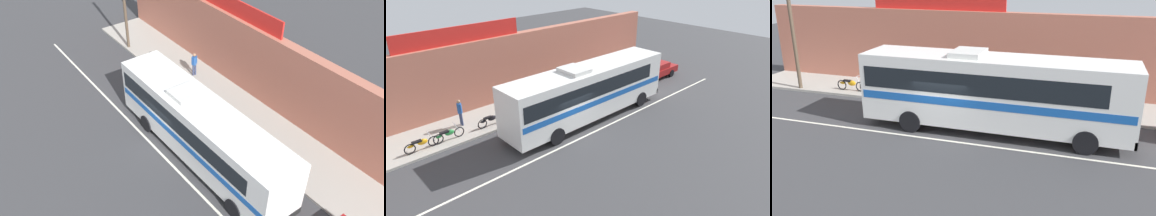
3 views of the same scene
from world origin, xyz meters
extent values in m
plane|color=#3A3A3D|center=(0.00, 0.00, 0.00)|extent=(70.00, 70.00, 0.00)
cube|color=#A8A399|center=(0.00, 5.20, 0.07)|extent=(30.00, 3.60, 0.14)
cube|color=#B26651|center=(0.00, 7.35, 2.40)|extent=(30.00, 0.70, 4.80)
cube|color=red|center=(-3.00, 7.35, 5.35)|extent=(8.52, 0.12, 1.10)
cube|color=silver|center=(0.00, -0.80, 0.00)|extent=(30.00, 0.14, 0.01)
cube|color=white|center=(2.18, 0.85, 1.99)|extent=(12.24, 2.48, 3.10)
cube|color=black|center=(1.69, 0.85, 2.54)|extent=(10.77, 2.50, 0.96)
cube|color=#1956B2|center=(2.18, 0.85, 1.69)|extent=(11.99, 2.50, 0.36)
cube|color=black|center=(8.26, 0.85, 2.44)|extent=(0.04, 2.24, 1.40)
cube|color=black|center=(8.25, 0.85, 0.62)|extent=(0.12, 2.48, 0.36)
cube|color=silver|center=(0.95, 0.85, 3.66)|extent=(1.40, 1.74, 0.24)
cylinder|color=black|center=(6.34, 2.00, 0.52)|extent=(1.04, 0.32, 1.04)
cylinder|color=black|center=(6.34, -0.30, 0.52)|extent=(1.04, 0.32, 1.04)
cylinder|color=black|center=(-1.50, 2.00, 0.52)|extent=(1.04, 0.32, 1.04)
cylinder|color=black|center=(-1.50, -0.30, 0.52)|extent=(1.04, 0.32, 1.04)
cylinder|color=brown|center=(-10.90, 3.70, 3.79)|extent=(0.22, 0.22, 7.29)
torus|color=black|center=(-5.35, 4.13, 0.45)|extent=(0.62, 0.06, 0.62)
torus|color=black|center=(-6.61, 4.13, 0.45)|extent=(0.62, 0.06, 0.62)
cylinder|color=silver|center=(-5.43, 4.13, 0.75)|extent=(0.34, 0.04, 0.65)
cylinder|color=silver|center=(-5.53, 4.13, 1.07)|extent=(0.03, 0.56, 0.03)
ellipsoid|color=#237F38|center=(-5.91, 4.13, 0.63)|extent=(0.56, 0.22, 0.34)
cube|color=black|center=(-6.20, 4.13, 0.75)|extent=(0.52, 0.20, 0.10)
ellipsoid|color=#237F38|center=(-6.55, 4.13, 0.59)|extent=(0.36, 0.14, 0.16)
torus|color=black|center=(-2.58, 4.09, 0.45)|extent=(0.62, 0.06, 0.62)
torus|color=black|center=(-3.84, 4.09, 0.45)|extent=(0.62, 0.06, 0.62)
cylinder|color=silver|center=(-2.66, 4.09, 0.75)|extent=(0.34, 0.04, 0.65)
cylinder|color=silver|center=(-2.76, 4.09, 1.07)|extent=(0.03, 0.56, 0.03)
ellipsoid|color=black|center=(-3.15, 4.09, 0.63)|extent=(0.56, 0.22, 0.34)
cube|color=black|center=(-3.44, 4.09, 0.75)|extent=(0.52, 0.20, 0.10)
ellipsoid|color=black|center=(-3.78, 4.09, 0.59)|extent=(0.36, 0.14, 0.16)
torus|color=black|center=(-6.88, 4.13, 0.45)|extent=(0.62, 0.06, 0.62)
torus|color=black|center=(-8.17, 4.13, 0.45)|extent=(0.62, 0.06, 0.62)
cylinder|color=silver|center=(-6.96, 4.13, 0.75)|extent=(0.34, 0.04, 0.65)
cylinder|color=silver|center=(-7.06, 4.13, 1.07)|extent=(0.03, 0.56, 0.03)
ellipsoid|color=orange|center=(-7.46, 4.13, 0.63)|extent=(0.56, 0.22, 0.34)
cube|color=black|center=(-7.76, 4.13, 0.75)|extent=(0.52, 0.20, 0.10)
ellipsoid|color=orange|center=(-8.11, 4.13, 0.59)|extent=(0.36, 0.14, 0.16)
cylinder|color=navy|center=(-4.57, 5.52, 0.56)|extent=(0.13, 0.13, 0.84)
cylinder|color=navy|center=(-4.57, 5.34, 0.56)|extent=(0.13, 0.13, 0.84)
cylinder|color=#23519E|center=(-4.57, 5.43, 1.30)|extent=(0.30, 0.30, 0.63)
sphere|color=#A37556|center=(-4.57, 5.43, 1.76)|extent=(0.23, 0.23, 0.23)
cylinder|color=#23519E|center=(-4.57, 5.63, 1.33)|extent=(0.08, 0.08, 0.58)
cylinder|color=#23519E|center=(-4.57, 5.23, 1.33)|extent=(0.08, 0.08, 0.58)
camera|label=1|loc=(15.51, -9.51, 16.27)|focal=39.20mm
camera|label=2|loc=(-12.22, -13.57, 10.32)|focal=31.75mm
camera|label=3|loc=(6.10, -15.97, 7.32)|focal=37.21mm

